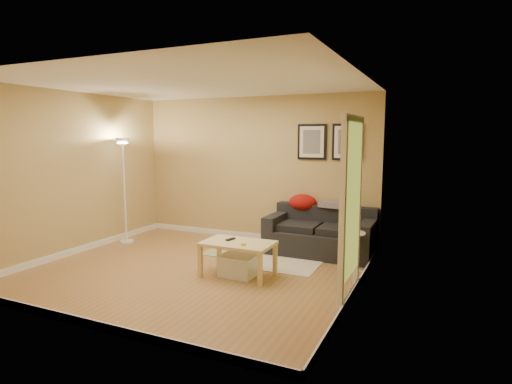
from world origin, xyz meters
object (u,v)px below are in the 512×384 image
sofa (320,231)px  storage_bin (238,266)px  book_stack (351,229)px  coffee_table (238,259)px  floor_lamp (125,193)px  side_table (352,251)px

sofa → storage_bin: (-0.72, -1.53, -0.23)m
storage_bin → book_stack: (1.35, 0.88, 0.45)m
sofa → book_stack: (0.63, -0.64, 0.22)m
coffee_table → floor_lamp: size_ratio=0.51×
storage_bin → sofa: bearing=64.7°
side_table → book_stack: 0.32m
floor_lamp → book_stack: bearing=1.1°
coffee_table → floor_lamp: (-2.66, 0.80, 0.65)m
storage_bin → side_table: (1.36, 0.88, 0.13)m
storage_bin → book_stack: bearing=33.3°
book_stack → side_table: bearing=-7.5°
side_table → book_stack: bearing=162.3°
storage_bin → book_stack: 1.67m
floor_lamp → side_table: bearing=1.0°
book_stack → floor_lamp: (-4.01, -0.08, 0.29)m
sofa → coffee_table: 1.68m
storage_bin → side_table: side_table is taller
storage_bin → side_table: bearing=32.9°
sofa → coffee_table: bearing=-115.3°
coffee_table → floor_lamp: floor_lamp is taller
storage_bin → floor_lamp: floor_lamp is taller
storage_bin → side_table: 1.63m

